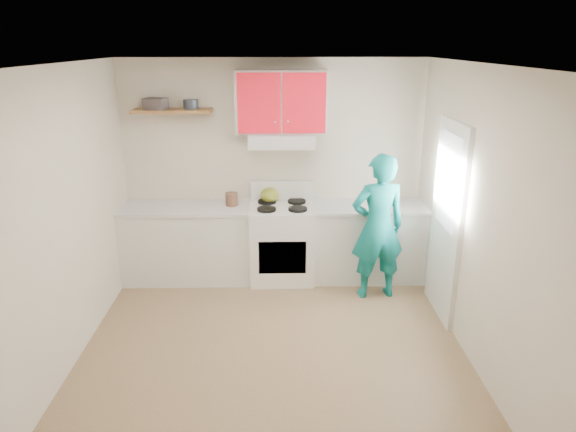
{
  "coord_description": "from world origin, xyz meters",
  "views": [
    {
      "loc": [
        0.05,
        -4.2,
        2.77
      ],
      "look_at": [
        0.15,
        0.55,
        1.15
      ],
      "focal_mm": 32.01,
      "sensor_mm": 36.0,
      "label": 1
    }
  ],
  "objects_px": {
    "stove": "(282,243)",
    "kettle": "(269,195)",
    "tin": "(191,104)",
    "crock": "(232,200)",
    "person": "(378,227)"
  },
  "relations": [
    {
      "from": "stove",
      "to": "kettle",
      "type": "height_order",
      "value": "kettle"
    },
    {
      "from": "stove",
      "to": "tin",
      "type": "bearing_deg",
      "value": 168.93
    },
    {
      "from": "crock",
      "to": "person",
      "type": "height_order",
      "value": "person"
    },
    {
      "from": "crock",
      "to": "person",
      "type": "xyz_separation_m",
      "value": [
        1.65,
        -0.54,
        -0.16
      ]
    },
    {
      "from": "crock",
      "to": "tin",
      "type": "bearing_deg",
      "value": 160.73
    },
    {
      "from": "tin",
      "to": "crock",
      "type": "relative_size",
      "value": 0.98
    },
    {
      "from": "stove",
      "to": "kettle",
      "type": "distance_m",
      "value": 0.6
    },
    {
      "from": "kettle",
      "to": "person",
      "type": "xyz_separation_m",
      "value": [
        1.2,
        -0.65,
        -0.18
      ]
    },
    {
      "from": "stove",
      "to": "kettle",
      "type": "relative_size",
      "value": 4.22
    },
    {
      "from": "stove",
      "to": "tin",
      "type": "xyz_separation_m",
      "value": [
        -1.04,
        0.2,
        1.63
      ]
    },
    {
      "from": "crock",
      "to": "person",
      "type": "distance_m",
      "value": 1.74
    },
    {
      "from": "stove",
      "to": "tin",
      "type": "height_order",
      "value": "tin"
    },
    {
      "from": "tin",
      "to": "kettle",
      "type": "distance_m",
      "value": 1.4
    },
    {
      "from": "stove",
      "to": "tin",
      "type": "relative_size",
      "value": 5.34
    },
    {
      "from": "kettle",
      "to": "crock",
      "type": "distance_m",
      "value": 0.46
    }
  ]
}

